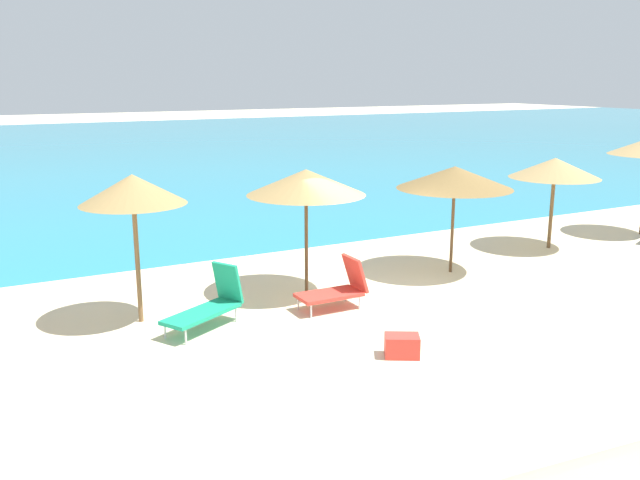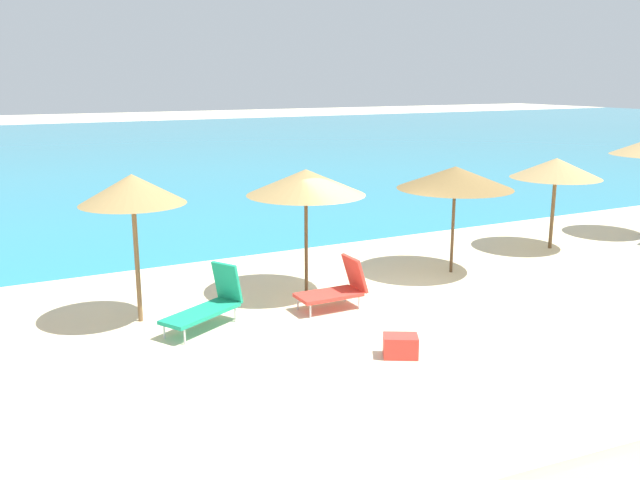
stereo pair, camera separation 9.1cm
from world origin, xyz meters
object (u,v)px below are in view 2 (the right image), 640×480
lounge_chair_0 (337,288)px  lounge_chair_3 (209,304)px  beach_umbrella_1 (132,190)px  cooler_box (400,346)px  beach_umbrella_2 (306,182)px  beach_umbrella_4 (556,168)px  beach_umbrella_3 (455,178)px

lounge_chair_0 → lounge_chair_3: 2.58m
beach_umbrella_1 → cooler_box: beach_umbrella_1 is taller
cooler_box → beach_umbrella_2: bearing=87.9°
beach_umbrella_4 → lounge_chair_0: 7.77m
beach_umbrella_1 → beach_umbrella_2: bearing=0.9°
beach_umbrella_4 → lounge_chair_3: 10.22m
beach_umbrella_4 → lounge_chair_0: bearing=-168.0°
beach_umbrella_1 → beach_umbrella_4: beach_umbrella_1 is taller
beach_umbrella_2 → beach_umbrella_1: bearing=-179.1°
cooler_box → lounge_chair_3: bearing=129.8°
beach_umbrella_2 → beach_umbrella_4: bearing=3.4°
lounge_chair_0 → cooler_box: lounge_chair_0 is taller
beach_umbrella_4 → lounge_chair_3: (-9.99, -1.37, -1.71)m
beach_umbrella_2 → lounge_chair_0: beach_umbrella_2 is taller
beach_umbrella_1 → cooler_box: (3.37, -3.66, -2.31)m
beach_umbrella_2 → lounge_chair_3: beach_umbrella_2 is taller
beach_umbrella_1 → beach_umbrella_3: size_ratio=1.05×
lounge_chair_0 → lounge_chair_3: size_ratio=0.80×
beach_umbrella_3 → lounge_chair_3: size_ratio=1.55×
cooler_box → beach_umbrella_4: bearing=28.5°
beach_umbrella_1 → beach_umbrella_4: bearing=2.6°
beach_umbrella_1 → lounge_chair_3: size_ratio=1.62×
beach_umbrella_4 → lounge_chair_0: size_ratio=1.77×
beach_umbrella_2 → beach_umbrella_4: size_ratio=1.09×
beach_umbrella_3 → cooler_box: size_ratio=4.73×
beach_umbrella_4 → cooler_box: bearing=-151.5°
beach_umbrella_3 → beach_umbrella_4: (3.80, 0.59, -0.09)m
beach_umbrella_2 → beach_umbrella_4: 7.54m
beach_umbrella_3 → lounge_chair_3: (-6.19, -0.78, -1.80)m
beach_umbrella_1 → beach_umbrella_3: 7.25m
beach_umbrella_1 → lounge_chair_0: bearing=-16.6°
beach_umbrella_3 → lounge_chair_3: beach_umbrella_3 is taller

